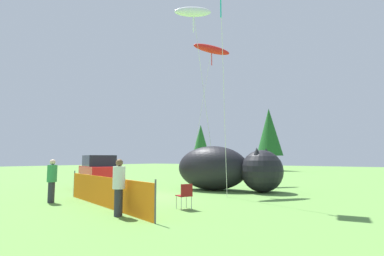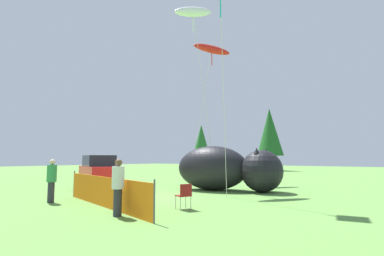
# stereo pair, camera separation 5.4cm
# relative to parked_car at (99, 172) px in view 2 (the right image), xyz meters

# --- Properties ---
(ground_plane) EXTENTS (120.00, 120.00, 0.00)m
(ground_plane) POSITION_rel_parked_car_xyz_m (4.39, -0.73, -0.96)
(ground_plane) COLOR #609342
(parked_car) EXTENTS (4.24, 2.94, 1.95)m
(parked_car) POSITION_rel_parked_car_xyz_m (0.00, 0.00, 0.00)
(parked_car) COLOR red
(parked_car) RESTS_ON ground
(folding_chair) EXTENTS (0.61, 0.61, 0.89)m
(folding_chair) POSITION_rel_parked_car_xyz_m (8.37, -2.18, -0.42)
(folding_chair) COLOR maroon
(folding_chair) RESTS_ON ground
(inflatable_cat) EXTENTS (6.05, 3.53, 2.46)m
(inflatable_cat) POSITION_rel_parked_car_xyz_m (6.23, 3.84, 0.18)
(inflatable_cat) COLOR black
(inflatable_cat) RESTS_ON ground
(safety_fence) EXTENTS (7.10, 1.71, 1.20)m
(safety_fence) POSITION_rel_parked_car_xyz_m (5.66, -3.59, -0.41)
(safety_fence) COLOR orange
(safety_fence) RESTS_ON ground
(spectator_in_green_shirt) EXTENTS (0.38, 0.38, 1.75)m
(spectator_in_green_shirt) POSITION_rel_parked_car_xyz_m (7.54, -4.40, 0.00)
(spectator_in_green_shirt) COLOR #2D2D38
(spectator_in_green_shirt) RESTS_ON ground
(spectator_in_white_shirt) EXTENTS (0.38, 0.38, 1.73)m
(spectator_in_white_shirt) POSITION_rel_parked_car_xyz_m (3.15, -4.34, -0.01)
(spectator_in_white_shirt) COLOR #2D2D38
(spectator_in_white_shirt) RESTS_ON ground
(kite_white_ghost) EXTENTS (1.73, 3.19, 11.51)m
(kite_white_ghost) POSITION_rel_parked_car_xyz_m (4.16, 3.60, 9.85)
(kite_white_ghost) COLOR silver
(kite_white_ghost) RESTS_ON ground
(kite_red_lizard) EXTENTS (2.41, 2.87, 10.92)m
(kite_red_lizard) POSITION_rel_parked_car_xyz_m (2.11, 8.49, 9.35)
(kite_red_lizard) COLOR silver
(kite_red_lizard) RESTS_ON ground
(horizon_tree_west) EXTENTS (3.77, 3.77, 9.00)m
(horizon_tree_west) POSITION_rel_parked_car_xyz_m (-3.08, 30.45, 4.57)
(horizon_tree_west) COLOR brown
(horizon_tree_west) RESTS_ON ground
(horizon_tree_northeast) EXTENTS (3.19, 3.19, 7.61)m
(horizon_tree_northeast) POSITION_rel_parked_car_xyz_m (-16.22, 31.35, 3.72)
(horizon_tree_northeast) COLOR brown
(horizon_tree_northeast) RESTS_ON ground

